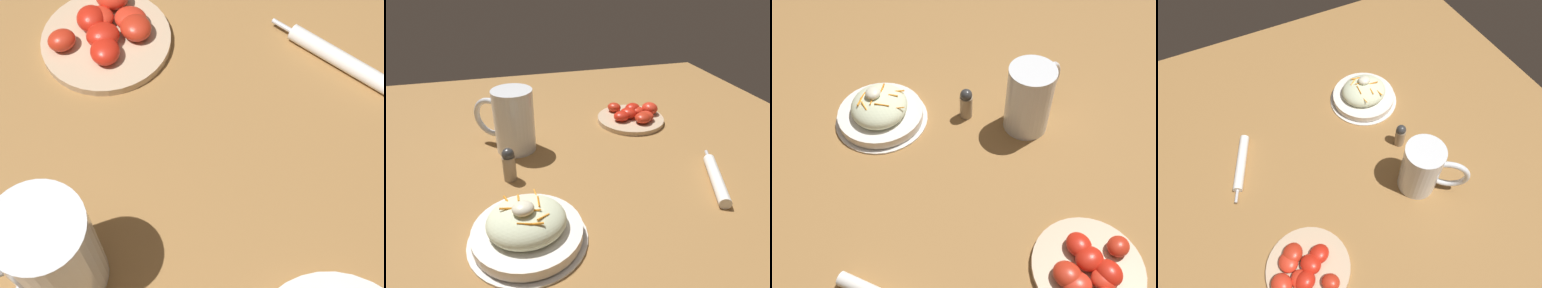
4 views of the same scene
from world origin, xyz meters
The scene contains 6 objects.
ground_plane centered at (0.00, 0.00, 0.00)m, with size 1.43×1.43×0.00m, color #9E703D.
salad_plate centered at (0.16, 0.23, 0.03)m, with size 0.21×0.21×0.09m.
beer_mug centered at (0.15, -0.10, 0.07)m, with size 0.15×0.13×0.16m.
napkin_roll centered at (-0.26, 0.17, 0.01)m, with size 0.10×0.20×0.03m.
tomato_plate centered at (-0.21, -0.18, 0.02)m, with size 0.20×0.20×0.05m.
salt_shaker centered at (0.17, 0.03, 0.04)m, with size 0.03×0.03×0.08m.
Camera 4 is at (-0.21, -0.41, 0.83)m, focal length 31.82 mm.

